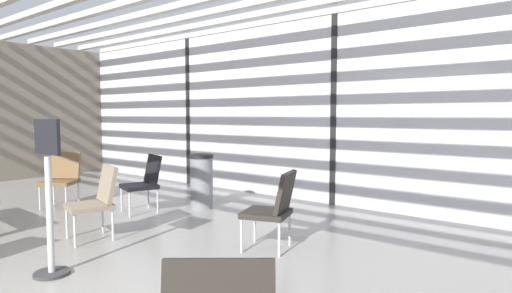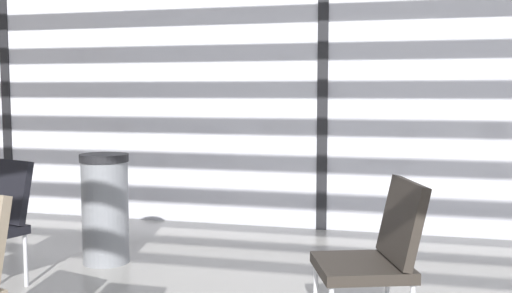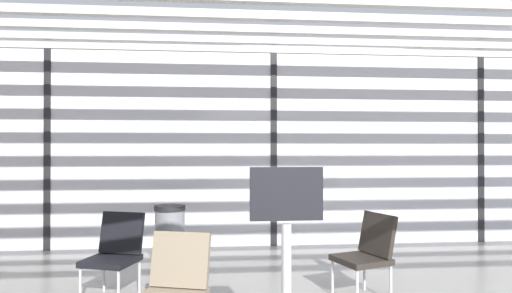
# 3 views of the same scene
# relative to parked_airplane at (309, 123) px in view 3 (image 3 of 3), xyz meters

# --- Properties ---
(glass_curtain_wall) EXTENTS (14.00, 0.08, 3.10)m
(glass_curtain_wall) POSITION_rel_parked_airplane_xyz_m (-1.65, -4.96, -0.73)
(glass_curtain_wall) COLOR silver
(glass_curtain_wall) RESTS_ON ground
(window_mullion_0) EXTENTS (0.10, 0.12, 3.10)m
(window_mullion_0) POSITION_rel_parked_airplane_xyz_m (-5.15, -4.96, -0.73)
(window_mullion_0) COLOR black
(window_mullion_0) RESTS_ON ground
(window_mullion_1) EXTENTS (0.10, 0.12, 3.10)m
(window_mullion_1) POSITION_rel_parked_airplane_xyz_m (-1.65, -4.96, -0.73)
(window_mullion_1) COLOR black
(window_mullion_1) RESTS_ON ground
(window_mullion_2) EXTENTS (0.10, 0.12, 3.10)m
(window_mullion_2) POSITION_rel_parked_airplane_xyz_m (1.85, -4.96, -0.73)
(window_mullion_2) COLOR black
(window_mullion_2) RESTS_ON ground
(parked_airplane) EXTENTS (11.67, 4.56, 4.56)m
(parked_airplane) POSITION_rel_parked_airplane_xyz_m (0.00, 0.00, 0.00)
(parked_airplane) COLOR #B2BCD6
(parked_airplane) RESTS_ON ground
(lounge_chair_0) EXTENTS (0.62, 0.65, 0.87)m
(lounge_chair_0) POSITION_rel_parked_airplane_xyz_m (-3.62, -7.26, -1.78)
(lounge_chair_0) COLOR black
(lounge_chair_0) RESTS_ON ground
(lounge_chair_1) EXTENTS (0.61, 0.64, 0.87)m
(lounge_chair_1) POSITION_rel_parked_airplane_xyz_m (-2.89, -8.49, -1.78)
(lounge_chair_1) COLOR #7F705B
(lounge_chair_1) RESTS_ON ground
(lounge_chair_5) EXTENTS (0.65, 0.63, 0.87)m
(lounge_chair_5) POSITION_rel_parked_airplane_xyz_m (-0.99, -7.51, -1.78)
(lounge_chair_5) COLOR #28231E
(lounge_chair_5) RESTS_ON ground
(trash_bin) EXTENTS (0.38, 0.38, 0.86)m
(trash_bin) POSITION_rel_parked_airplane_xyz_m (-3.13, -6.55, -1.85)
(trash_bin) COLOR slate
(trash_bin) RESTS_ON ground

